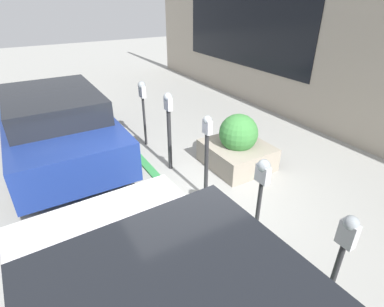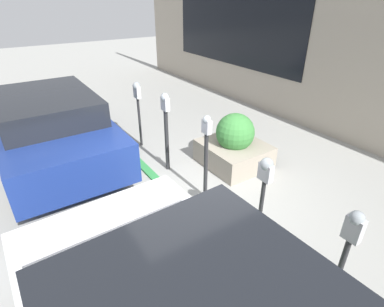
# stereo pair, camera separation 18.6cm
# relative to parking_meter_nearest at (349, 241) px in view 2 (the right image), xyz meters

# --- Properties ---
(ground_plane) EXTENTS (40.00, 40.00, 0.00)m
(ground_plane) POSITION_rel_parking_meter_nearest_xyz_m (2.41, 0.37, -0.97)
(ground_plane) COLOR #999993
(curb_strip) EXTENTS (19.00, 0.16, 0.04)m
(curb_strip) POSITION_rel_parking_meter_nearest_xyz_m (2.41, 0.45, -0.95)
(curb_strip) COLOR #338C47
(curb_strip) RESTS_ON ground_plane
(building_facade) EXTENTS (19.00, 0.17, 4.36)m
(building_facade) POSITION_rel_parking_meter_nearest_xyz_m (2.41, -4.10, 1.23)
(building_facade) COLOR #9E9384
(building_facade) RESTS_ON ground_plane
(parking_meter_nearest) EXTENTS (0.17, 0.15, 1.33)m
(parking_meter_nearest) POSITION_rel_parking_meter_nearest_xyz_m (0.00, 0.00, 0.00)
(parking_meter_nearest) COLOR #232326
(parking_meter_nearest) RESTS_ON ground_plane
(parking_meter_second) EXTENTS (0.19, 0.16, 1.39)m
(parking_meter_second) POSITION_rel_parking_meter_nearest_xyz_m (1.13, 0.03, 0.08)
(parking_meter_second) COLOR #232326
(parking_meter_second) RESTS_ON ground_plane
(parking_meter_middle) EXTENTS (0.16, 0.14, 1.50)m
(parking_meter_middle) POSITION_rel_parking_meter_nearest_xyz_m (2.43, -0.02, 0.04)
(parking_meter_middle) COLOR #232326
(parking_meter_middle) RESTS_ON ground_plane
(parking_meter_fourth) EXTENTS (0.19, 0.16, 1.56)m
(parking_meter_fourth) POSITION_rel_parking_meter_nearest_xyz_m (3.61, 0.06, 0.08)
(parking_meter_fourth) COLOR #232326
(parking_meter_fourth) RESTS_ON ground_plane
(parking_meter_farthest) EXTENTS (0.20, 0.17, 1.48)m
(parking_meter_farthest) POSITION_rel_parking_meter_nearest_xyz_m (4.87, 0.05, 0.16)
(parking_meter_farthest) COLOR #232326
(parking_meter_farthest) RESTS_ON ground_plane
(planter_box) EXTENTS (1.25, 1.15, 1.09)m
(planter_box) POSITION_rel_parking_meter_nearest_xyz_m (3.04, -1.16, -0.54)
(planter_box) COLOR gray
(planter_box) RESTS_ON ground_plane
(parked_car_middle) EXTENTS (4.48, 1.98, 1.46)m
(parked_car_middle) POSITION_rel_parking_meter_nearest_xyz_m (5.24, 1.82, -0.20)
(parked_car_middle) COLOR navy
(parked_car_middle) RESTS_ON ground_plane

